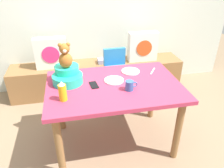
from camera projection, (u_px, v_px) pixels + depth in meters
name	position (u px, v px, depth m)	size (l,w,h in m)	color
ground_plane	(114.00, 140.00, 2.51)	(8.00, 8.00, 0.00)	#8C7256
back_wall	(93.00, 2.00, 3.14)	(4.40, 0.10, 2.60)	silver
window_bench	(98.00, 77.00, 3.42)	(2.60, 0.44, 0.46)	olive
pillow_floral_left	(51.00, 53.00, 3.07)	(0.44, 0.15, 0.44)	white
pillow_floral_right	(143.00, 47.00, 3.31)	(0.44, 0.15, 0.44)	white
book_stack	(104.00, 61.00, 3.32)	(0.20, 0.14, 0.06)	#9492B4
dining_table	(114.00, 93.00, 2.21)	(1.32, 0.88, 0.74)	#B73351
highchair	(117.00, 70.00, 2.94)	(0.34, 0.46, 0.79)	#2672B2
infant_seat_teal	(67.00, 76.00, 2.17)	(0.30, 0.33, 0.16)	#21C9A3
teddy_bear	(65.00, 56.00, 2.07)	(0.13, 0.12, 0.25)	#A56326
ketchup_bottle	(63.00, 91.00, 1.87)	(0.07, 0.07, 0.18)	gold
coffee_mug	(130.00, 85.00, 2.04)	(0.12, 0.08, 0.09)	#335999
dinner_plate_near	(131.00, 71.00, 2.40)	(0.20, 0.20, 0.01)	white
dinner_plate_far	(114.00, 80.00, 2.22)	(0.20, 0.20, 0.01)	white
cell_phone	(94.00, 85.00, 2.14)	(0.07, 0.14, 0.01)	black
table_fork	(153.00, 71.00, 2.42)	(0.02, 0.17, 0.01)	silver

